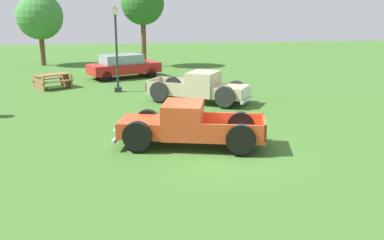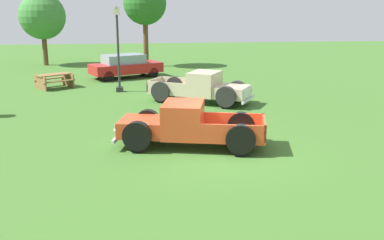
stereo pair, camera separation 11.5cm
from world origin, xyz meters
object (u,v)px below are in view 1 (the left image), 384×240
picnic_table (52,79)px  oak_tree_east (143,4)px  pickup_truck_foreground (181,126)px  oak_tree_west (40,16)px  sedan_distant_a (123,66)px  pickup_truck_behind_left (204,88)px  lamp_post_near (116,48)px

picnic_table → oak_tree_east: size_ratio=0.38×
picnic_table → pickup_truck_foreground: bearing=-61.9°
oak_tree_west → sedan_distant_a: bearing=-47.5°
picnic_table → pickup_truck_behind_left: bearing=-31.6°
lamp_post_near → oak_tree_east: 10.11m
oak_tree_west → oak_tree_east: bearing=-11.7°
lamp_post_near → pickup_truck_foreground: bearing=-76.3°
oak_tree_east → oak_tree_west: bearing=168.3°
pickup_truck_behind_left → sedan_distant_a: size_ratio=1.06×
lamp_post_near → picnic_table: bearing=157.5°
pickup_truck_behind_left → lamp_post_near: bearing=141.5°
pickup_truck_foreground → picnic_table: pickup_truck_foreground is taller
sedan_distant_a → lamp_post_near: size_ratio=1.07×
oak_tree_east → oak_tree_west: (-7.54, 1.55, -0.91)m
picnic_table → oak_tree_west: (-2.33, 9.80, 3.10)m
lamp_post_near → picnic_table: size_ratio=1.90×
pickup_truck_foreground → picnic_table: (-6.00, 11.24, -0.21)m
picnic_table → oak_tree_east: (5.20, 8.25, 4.01)m
sedan_distant_a → lamp_post_near: 4.83m
pickup_truck_foreground → pickup_truck_behind_left: (1.74, 6.47, 0.00)m
pickup_truck_foreground → oak_tree_west: size_ratio=0.95×
pickup_truck_foreground → oak_tree_east: size_ratio=0.83×
pickup_truck_behind_left → oak_tree_west: size_ratio=0.94×
sedan_distant_a → oak_tree_east: 6.53m
oak_tree_east → lamp_post_near: bearing=-99.2°
sedan_distant_a → picnic_table: 4.91m
pickup_truck_behind_left → picnic_table: size_ratio=2.16×
oak_tree_east → pickup_truck_behind_left: bearing=-79.0°
picnic_table → oak_tree_west: oak_tree_west is taller
sedan_distant_a → picnic_table: bearing=-141.1°
pickup_truck_behind_left → lamp_post_near: 5.50m
pickup_truck_foreground → oak_tree_east: bearing=92.3°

